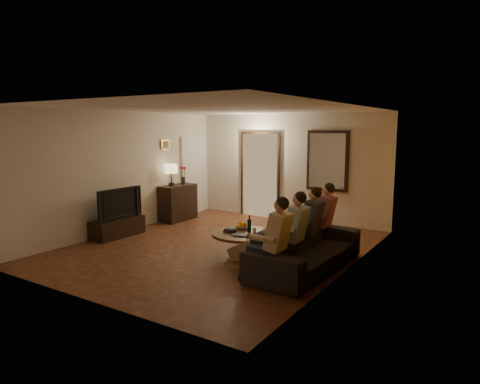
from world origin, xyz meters
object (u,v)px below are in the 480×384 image
Objects in this scene: dog at (243,251)px; laptop at (240,236)px; person_a at (274,245)px; person_c at (308,228)px; dresser at (178,203)px; table_lamp at (171,175)px; sofa at (306,248)px; person_b at (293,236)px; person_d at (322,222)px; coffee_table at (244,245)px; bowl at (242,227)px; tv_stand at (118,227)px; wine_bottle at (249,223)px; tv at (116,203)px.

dog is 0.33m from laptop.
person_a is 1.00× the size of person_c.
table_lamp is (0.00, -0.22, 0.71)m from dresser.
person_c is at bearing 20.68° from sofa.
sofa is at bearing 71.57° from person_b.
table_lamp reaches higher than person_d.
person_a is 1.08× the size of coffee_table.
person_d is at bearing 29.52° from bowl.
person_d is at bearing -11.69° from dresser.
tv_stand is at bearing -173.28° from person_c.
wine_bottle is at bearing 159.54° from person_b.
dresser is 4.57m from person_b.
person_c is at bearing 12.42° from wine_bottle.
laptop is (3.12, -0.12, 0.27)m from tv_stand.
dresser is 3.78× the size of bowl.
person_a is at bearing -100.00° from tv.
bowl is 0.84× the size of wine_bottle.
person_a reaches higher than dresser.
person_b is 1.20m from person_d.
person_c reaches higher than tv_stand.
person_c reaches higher than laptop.
bowl is (2.84, -1.55, 0.05)m from dresser.
person_a is (4.08, -0.72, 0.41)m from tv_stand.
dog is 1.81× the size of wine_bottle.
person_d is (4.08, -0.62, -0.54)m from table_lamp.
person_c reaches higher than bowl.
dresser is at bearing 149.65° from coffee_table.
tv_stand is 0.48× the size of sofa.
person_b is at bearing -17.57° from laptop.
person_c is at bearing -19.50° from dresser.
tv is 3.08m from wine_bottle.
table_lamp is 0.47× the size of tv_stand.
dog reaches higher than coffee_table.
laptop is at bearing -60.75° from bowl.
person_d is 3.87× the size of wine_bottle.
person_b is (4.08, -0.12, -0.11)m from tv.
dresser is 4.86m from person_a.
person_d is at bearing -8.70° from table_lamp.
person_c and person_d have the same top height.
person_d is (4.08, 1.08, -0.11)m from tv.
tv is at bearing -90.00° from dresser.
person_a is 4.63× the size of bowl.
person_c is 2.14× the size of dog.
person_d reaches higher than laptop.
dog is at bearing -31.67° from table_lamp.
bowl is (2.84, 0.38, -0.23)m from tv.
tv_stand is 3.74× the size of wine_bottle.
dresser is at bearing 143.70° from dog.
tv is at bearing 90.00° from tv_stand.
sofa is 9.32× the size of bowl.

